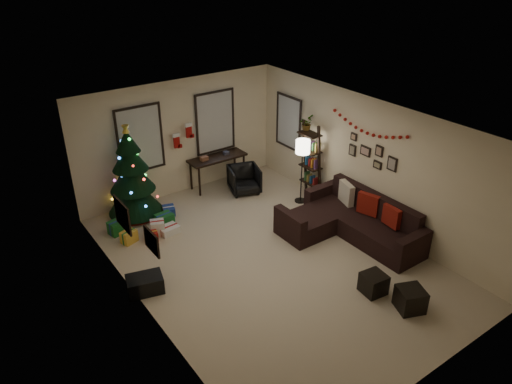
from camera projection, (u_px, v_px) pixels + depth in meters
floor at (270, 259)px, 9.26m from camera, size 7.00×7.00×0.00m
ceiling at (272, 124)px, 8.01m from camera, size 7.00×7.00×0.00m
wall_back at (179, 138)px, 11.15m from camera, size 5.00×0.00×5.00m
wall_front at (439, 303)px, 6.11m from camera, size 5.00×0.00×5.00m
wall_left at (139, 242)px, 7.34m from camera, size 0.00×7.00×7.00m
wall_right at (369, 163)px, 9.92m from camera, size 0.00×7.00×7.00m
window_back_left at (140, 139)px, 10.55m from camera, size 1.05×0.06×1.50m
window_back_right at (215, 122)px, 11.53m from camera, size 1.05×0.06×1.50m
window_right_wall at (289, 122)px, 11.67m from camera, size 0.06×0.90×1.30m
christmas_tree at (132, 179)px, 10.30m from camera, size 1.16×1.16×2.16m
presents at (151, 226)px, 10.08m from camera, size 1.50×1.01×0.30m
sofa at (350, 223)px, 9.90m from camera, size 1.83×2.67×0.86m
pillow_red_a at (392, 216)px, 9.40m from camera, size 0.15×0.42×0.41m
pillow_red_b at (368, 204)px, 9.84m from camera, size 0.24×0.46×0.45m
pillow_cream at (346, 193)px, 10.29m from camera, size 0.25×0.48×0.46m
ottoman_near at (373, 283)px, 8.30m from camera, size 0.43×0.43×0.36m
ottoman_far at (410, 299)px, 7.92m from camera, size 0.54×0.54×0.39m
desk at (217, 160)px, 11.69m from camera, size 1.43×0.51×0.77m
desk_chair at (244, 179)px, 11.56m from camera, size 0.79×0.76×0.65m
bookshelf at (311, 161)px, 11.11m from camera, size 0.30×0.54×1.83m
potted_plant at (306, 121)px, 10.86m from camera, size 0.54×0.53×0.46m
floor_lamp at (303, 151)px, 10.70m from camera, size 0.32×0.32×1.51m
art_map at (122, 215)px, 7.78m from camera, size 0.04×0.60×0.50m
art_abstract at (152, 242)px, 6.92m from camera, size 0.04×0.45×0.35m
gallery at (372, 154)px, 9.75m from camera, size 0.03×1.25×0.54m
garland at (368, 128)px, 9.60m from camera, size 0.08×1.90×0.30m
stocking_left at (177, 141)px, 10.95m from camera, size 0.20×0.05×0.36m
stocking_right at (189, 130)px, 11.05m from camera, size 0.20×0.05×0.36m
storage_bin at (145, 284)px, 8.34m from camera, size 0.69×0.54×0.30m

